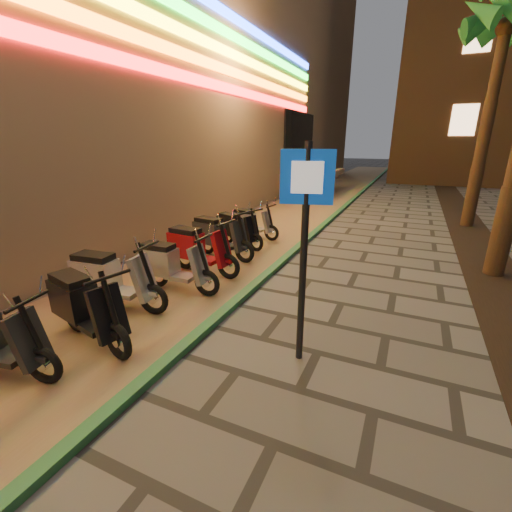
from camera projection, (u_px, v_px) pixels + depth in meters
The scene contains 13 objects.
ground at pixel (147, 484), 2.94m from camera, with size 120.00×120.00×0.00m, color #474442.
parking_strip at pixel (279, 221), 12.58m from camera, with size 3.40×60.00×0.01m, color #8C7251.
green_curb at pixel (324, 224), 11.90m from camera, with size 0.18×60.00×0.10m, color #286A3B.
mall_building at pixel (13, 30), 15.26m from camera, with size 24.23×44.00×15.00m.
palm_d at pixel (506, 27), 9.97m from camera, with size 2.97×3.02×7.16m.
pedestrian_sign at pixel (305, 228), 4.08m from camera, with size 0.60×0.19×2.80m.
scooter_5 at pixel (83, 306), 4.94m from camera, with size 1.76×0.82×1.24m.
scooter_6 at pixel (109, 278), 5.89m from camera, with size 1.80×0.69×1.26m.
scooter_7 at pixel (170, 265), 6.63m from camera, with size 1.69×0.59×1.20m.
scooter_8 at pixel (196, 248), 7.54m from camera, with size 1.81×0.66×1.27m.
scooter_9 at pixel (217, 236), 8.57m from camera, with size 1.80×0.77×1.26m.
scooter_10 at pixel (235, 228), 9.47m from camera, with size 1.61×0.86×1.14m.
scooter_11 at pixel (251, 222), 10.33m from camera, with size 1.53×0.60×1.08m.
Camera 1 is at (1.74, -1.57, 2.80)m, focal length 24.00 mm.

